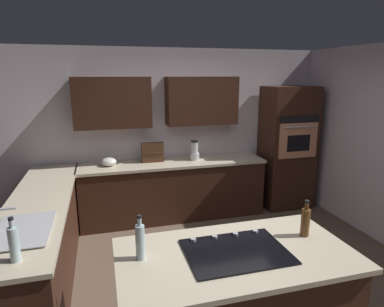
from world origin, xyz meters
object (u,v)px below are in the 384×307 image
object	(u,v)px
mixing_bowl	(109,162)
spice_rack	(152,152)
wall_oven	(287,147)
dish_soap_bottle	(14,243)
second_bottle	(305,221)
sink_unit	(22,230)
blender	(195,152)
cooktop	(236,251)
oil_bottle	(140,241)

from	to	relation	value
mixing_bowl	spice_rack	xyz separation A→B (m)	(-0.65, -0.05, 0.09)
wall_oven	dish_soap_bottle	size ratio (longest dim) A/B	6.01
mixing_bowl	second_bottle	xyz separation A→B (m)	(-1.50, 2.65, 0.07)
sink_unit	second_bottle	world-z (taller)	second_bottle
blender	wall_oven	bearing A→B (deg)	178.81
wall_oven	sink_unit	xyz separation A→B (m)	(3.68, 1.92, -0.09)
cooktop	spice_rack	bearing A→B (deg)	-85.99
wall_oven	cooktop	world-z (taller)	wall_oven
mixing_bowl	second_bottle	size ratio (longest dim) A/B	0.70
wall_oven	oil_bottle	bearing A→B (deg)	43.42
wall_oven	second_bottle	size ratio (longest dim) A/B	6.52
second_bottle	blender	bearing A→B (deg)	-85.77
wall_oven	blender	size ratio (longest dim) A/B	6.53
wall_oven	dish_soap_bottle	bearing A→B (deg)	33.53
wall_oven	blender	world-z (taller)	wall_oven
mixing_bowl	dish_soap_bottle	size ratio (longest dim) A/B	0.64
cooktop	mixing_bowl	bearing A→B (deg)	-72.84
dish_soap_bottle	sink_unit	bearing A→B (deg)	-83.05
sink_unit	mixing_bowl	xyz separation A→B (m)	(-0.78, -1.95, 0.04)
sink_unit	blender	size ratio (longest dim) A/B	2.27
spice_rack	second_bottle	bearing A→B (deg)	107.41
cooktop	oil_bottle	size ratio (longest dim) A/B	2.25
second_bottle	wall_oven	bearing A→B (deg)	-118.26
blender	oil_bottle	world-z (taller)	oil_bottle
cooktop	oil_bottle	world-z (taller)	oil_bottle
sink_unit	oil_bottle	distance (m)	1.16
blender	mixing_bowl	bearing A→B (deg)	-0.00
cooktop	dish_soap_bottle	size ratio (longest dim) A/B	2.27
sink_unit	mixing_bowl	size ratio (longest dim) A/B	3.24
sink_unit	second_bottle	distance (m)	2.38
sink_unit	oil_bottle	bearing A→B (deg)	143.32
sink_unit	dish_soap_bottle	world-z (taller)	dish_soap_bottle
oil_bottle	second_bottle	size ratio (longest dim) A/B	1.09
cooktop	dish_soap_bottle	world-z (taller)	dish_soap_bottle
second_bottle	oil_bottle	bearing A→B (deg)	-0.25
oil_bottle	sink_unit	bearing A→B (deg)	-36.68
mixing_bowl	spice_rack	size ratio (longest dim) A/B	0.66
oil_bottle	dish_soap_bottle	bearing A→B (deg)	-13.51
wall_oven	mixing_bowl	bearing A→B (deg)	-0.65
spice_rack	oil_bottle	bearing A→B (deg)	79.37
wall_oven	blender	bearing A→B (deg)	-1.19
cooktop	spice_rack	xyz separation A→B (m)	(0.20, -2.79, 0.14)
mixing_bowl	sink_unit	bearing A→B (deg)	68.26
cooktop	wall_oven	bearing A→B (deg)	-127.21
sink_unit	cooktop	world-z (taller)	sink_unit
sink_unit	cooktop	size ratio (longest dim) A/B	0.92
cooktop	blender	bearing A→B (deg)	-99.42
blender	spice_rack	world-z (taller)	blender
cooktop	blender	xyz separation A→B (m)	(-0.45, -2.74, 0.12)
dish_soap_bottle	oil_bottle	bearing A→B (deg)	166.49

